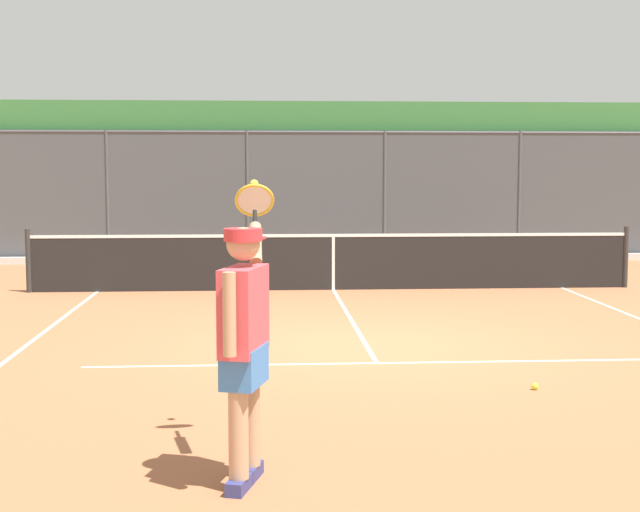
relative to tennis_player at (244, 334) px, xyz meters
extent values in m
plane|color=#A8603D|center=(-1.34, -4.71, -1.00)|extent=(60.00, 60.00, 0.00)
cube|color=white|center=(-1.34, -3.66, -1.00)|extent=(6.24, 0.05, 0.01)
cube|color=white|center=(2.66, -4.20, -1.00)|extent=(0.05, 10.79, 0.01)
cube|color=white|center=(-1.34, -6.63, -1.00)|extent=(0.05, 5.94, 0.01)
cylinder|color=#474C51|center=(-5.94, -14.42, 0.45)|extent=(0.07, 0.07, 2.91)
cylinder|color=#474C51|center=(-2.87, -14.42, 0.45)|extent=(0.07, 0.07, 2.91)
cylinder|color=#474C51|center=(0.19, -14.42, 0.45)|extent=(0.07, 0.07, 2.91)
cylinder|color=#474C51|center=(3.25, -14.42, 0.45)|extent=(0.07, 0.07, 2.91)
cylinder|color=#474C51|center=(-1.34, -14.42, 1.87)|extent=(15.32, 0.05, 0.05)
cube|color=#474C51|center=(-1.34, -14.42, 0.45)|extent=(15.32, 0.02, 2.91)
cube|color=#387A3D|center=(-1.34, -15.07, 0.78)|extent=(18.32, 0.90, 3.57)
cube|color=silver|center=(-1.34, -14.24, -0.93)|extent=(16.32, 0.18, 0.15)
cylinder|color=#2D2D2D|center=(-6.47, -9.60, -0.47)|extent=(0.09, 0.09, 1.07)
cylinder|color=#2D2D2D|center=(3.79, -9.60, -0.47)|extent=(0.09, 0.09, 1.07)
cube|color=black|center=(-1.34, -9.60, -0.55)|extent=(10.18, 0.02, 0.91)
cube|color=white|center=(-1.34, -9.60, -0.07)|extent=(10.18, 0.04, 0.05)
cube|color=white|center=(-1.34, -9.60, -0.55)|extent=(0.05, 0.04, 0.91)
cube|color=navy|center=(0.04, 0.15, -0.96)|extent=(0.18, 0.28, 0.09)
cylinder|color=tan|center=(0.04, 0.15, -0.52)|extent=(0.13, 0.13, 0.79)
cube|color=navy|center=(-0.04, -0.11, -0.96)|extent=(0.18, 0.28, 0.09)
cylinder|color=tan|center=(-0.04, -0.11, -0.52)|extent=(0.13, 0.13, 0.79)
cube|color=#3D7AC6|center=(0.00, 0.02, -0.21)|extent=(0.33, 0.46, 0.26)
cube|color=#DB4C56|center=(0.00, 0.02, 0.16)|extent=(0.34, 0.53, 0.57)
cylinder|color=tan|center=(0.08, 0.31, 0.18)|extent=(0.08, 0.08, 0.52)
cylinder|color=tan|center=(-0.08, -0.43, 0.56)|extent=(0.09, 0.39, 0.29)
sphere|color=tan|center=(0.00, 0.02, 0.59)|extent=(0.22, 0.22, 0.22)
cylinder|color=red|center=(0.00, 0.02, 0.65)|extent=(0.31, 0.31, 0.08)
cube|color=red|center=(-0.03, -0.10, 0.62)|extent=(0.23, 0.24, 0.02)
cylinder|color=black|center=(-0.07, -0.68, 0.72)|extent=(0.04, 0.17, 0.13)
torus|color=gold|center=(-0.07, -0.86, 0.84)|extent=(0.30, 0.19, 0.26)
cylinder|color=silver|center=(-0.07, -0.86, 0.84)|extent=(0.25, 0.15, 0.21)
sphere|color=#C1D138|center=(-0.06, -1.04, 0.96)|extent=(0.07, 0.07, 0.07)
sphere|color=#CCDB33|center=(-2.68, -2.40, -0.97)|extent=(0.07, 0.07, 0.07)
camera|label=1|loc=(-0.12, 5.89, 1.08)|focal=51.28mm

